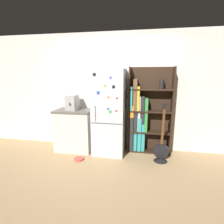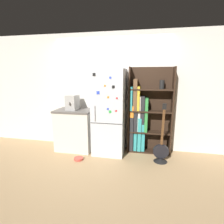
# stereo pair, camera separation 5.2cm
# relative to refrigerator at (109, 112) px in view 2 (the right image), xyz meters

# --- Properties ---
(ground_plane) EXTENTS (16.00, 16.00, 0.00)m
(ground_plane) POSITION_rel_refrigerator_xyz_m (0.00, -0.13, -0.91)
(ground_plane) COLOR tan
(wall_back) EXTENTS (8.00, 0.05, 2.60)m
(wall_back) POSITION_rel_refrigerator_xyz_m (0.00, 0.34, 0.39)
(wall_back) COLOR silver
(wall_back) RESTS_ON ground_plane
(refrigerator) EXTENTS (0.66, 0.66, 1.82)m
(refrigerator) POSITION_rel_refrigerator_xyz_m (0.00, 0.00, 0.00)
(refrigerator) COLOR silver
(refrigerator) RESTS_ON ground_plane
(bookshelf) EXTENTS (0.92, 0.29, 1.85)m
(bookshelf) POSITION_rel_refrigerator_xyz_m (0.72, 0.20, -0.10)
(bookshelf) COLOR black
(bookshelf) RESTS_ON ground_plane
(kitchen_counter) EXTENTS (0.82, 0.61, 0.93)m
(kitchen_counter) POSITION_rel_refrigerator_xyz_m (-0.81, 0.02, -0.44)
(kitchen_counter) COLOR beige
(kitchen_counter) RESTS_ON ground_plane
(espresso_machine) EXTENTS (0.22, 0.37, 0.33)m
(espresso_machine) POSITION_rel_refrigerator_xyz_m (-0.84, 0.01, 0.18)
(espresso_machine) COLOR #A5A39E
(espresso_machine) RESTS_ON kitchen_counter
(guitar) EXTENTS (0.30, 0.28, 1.19)m
(guitar) POSITION_rel_refrigerator_xyz_m (1.09, -0.26, -0.73)
(guitar) COLOR black
(guitar) RESTS_ON ground_plane
(pet_bowl) EXTENTS (0.19, 0.19, 0.04)m
(pet_bowl) POSITION_rel_refrigerator_xyz_m (-0.54, -0.50, -0.88)
(pet_bowl) COLOR #D84C3F
(pet_bowl) RESTS_ON ground_plane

